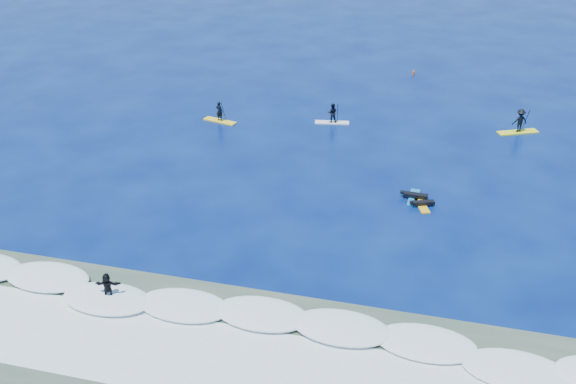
% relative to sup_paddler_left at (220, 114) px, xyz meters
% --- Properties ---
extents(ground, '(160.00, 160.00, 0.00)m').
position_rel_sup_paddler_left_xyz_m(ground, '(9.33, -13.72, -0.64)').
color(ground, '#04124D').
rests_on(ground, ground).
extents(shallow_water, '(90.00, 13.00, 0.01)m').
position_rel_sup_paddler_left_xyz_m(shallow_water, '(9.33, -27.72, -0.63)').
color(shallow_water, '#35493C').
rests_on(shallow_water, ground).
extents(breaking_wave, '(40.00, 6.00, 0.30)m').
position_rel_sup_paddler_left_xyz_m(breaking_wave, '(9.33, -23.72, -0.64)').
color(breaking_wave, white).
rests_on(breaking_wave, ground).
extents(whitewater, '(34.00, 5.00, 0.02)m').
position_rel_sup_paddler_left_xyz_m(whitewater, '(9.33, -26.72, -0.64)').
color(whitewater, silver).
rests_on(whitewater, ground).
extents(sup_paddler_left, '(2.99, 1.39, 2.04)m').
position_rel_sup_paddler_left_xyz_m(sup_paddler_left, '(0.00, 0.00, 0.00)').
color(sup_paddler_left, yellow).
rests_on(sup_paddler_left, ground).
extents(sup_paddler_center, '(2.91, 1.17, 1.99)m').
position_rel_sup_paddler_left_xyz_m(sup_paddler_center, '(9.19, 1.93, 0.11)').
color(sup_paddler_center, silver).
rests_on(sup_paddler_center, ground).
extents(sup_paddler_right, '(3.35, 2.15, 2.32)m').
position_rel_sup_paddler_left_xyz_m(sup_paddler_right, '(24.11, 3.60, 0.27)').
color(sup_paddler_right, yellow).
rests_on(sup_paddler_right, ground).
extents(prone_paddler_near, '(1.62, 2.14, 0.44)m').
position_rel_sup_paddler_left_xyz_m(prone_paddler_near, '(17.33, -10.24, -0.49)').
color(prone_paddler_near, gold).
rests_on(prone_paddler_near, ground).
extents(prone_paddler_far, '(1.83, 2.32, 0.48)m').
position_rel_sup_paddler_left_xyz_m(prone_paddler_far, '(16.76, -9.35, -0.47)').
color(prone_paddler_far, '#176AAC').
rests_on(prone_paddler_far, ground).
extents(wave_surfer, '(2.20, 1.02, 1.54)m').
position_rel_sup_paddler_left_xyz_m(wave_surfer, '(2.41, -23.96, 0.22)').
color(wave_surfer, white).
rests_on(wave_surfer, breaking_wave).
extents(marker_buoy, '(0.24, 0.24, 0.57)m').
position_rel_sup_paddler_left_xyz_m(marker_buoy, '(14.83, 16.14, -0.39)').
color(marker_buoy, '#EB5214').
rests_on(marker_buoy, ground).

